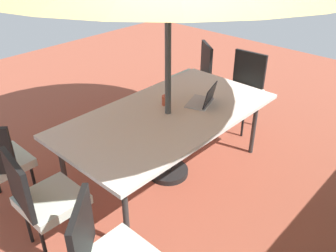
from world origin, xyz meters
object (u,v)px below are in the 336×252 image
Objects in this scene: chair_east at (43,198)px; laptop at (203,100)px; dining_table at (168,117)px; cup at (166,100)px; chair_southwest at (195,75)px; chair_west at (242,87)px.

chair_east reaches higher than laptop.
dining_table is at bearing -37.50° from laptop.
chair_east is at bearing 4.61° from cup.
chair_southwest is 1.41m from cup.
chair_west reaches higher than cup.
dining_table is 1.57m from chair_southwest.
cup reaches higher than dining_table.
dining_table is 5.92× the size of laptop.
laptop is at bearing 135.26° from cup.
cup is at bearing -129.63° from dining_table.
chair_west and chair_southwest have the same top height.
chair_east is (2.87, 0.02, 0.00)m from chair_west.
chair_west reaches higher than dining_table.
laptop is at bearing 161.53° from dining_table.
laptop is (1.06, 0.17, 0.25)m from chair_west.
chair_west and chair_east have the same top height.
chair_east is 1.56m from cup.
chair_east is at bearing -0.80° from dining_table.
dining_table is 1.47m from chair_west.
chair_west is (-1.46, -0.04, -0.16)m from dining_table.
chair_west is 9.77× the size of cup.
cup is at bearing -77.43° from chair_east.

